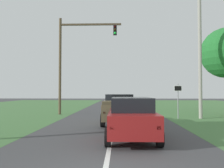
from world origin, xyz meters
TOP-DOWN VIEW (x-y plane):
  - ground_plane at (0.00, 9.69)m, footprint 120.00×120.00m
  - red_suv_near at (0.90, 5.08)m, footprint 2.21×4.50m
  - pickup_truck_lead at (0.39, 10.11)m, footprint 2.27×5.11m
  - traffic_light at (-3.85, 16.53)m, footprint 5.78×0.40m
  - keep_moving_sign at (4.91, 13.36)m, footprint 0.60×0.09m
  - utility_pole_right at (6.67, 13.45)m, footprint 0.28×0.28m

SIDE VIEW (x-z plane):
  - ground_plane at x=0.00m, z-range 0.00..0.00m
  - red_suv_near at x=0.90m, z-range 0.05..1.87m
  - pickup_truck_lead at x=0.39m, z-range 0.04..1.95m
  - keep_moving_sign at x=4.91m, z-range 0.37..3.06m
  - utility_pole_right at x=6.67m, z-range 0.00..10.28m
  - traffic_light at x=-3.85m, z-range 1.21..10.13m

